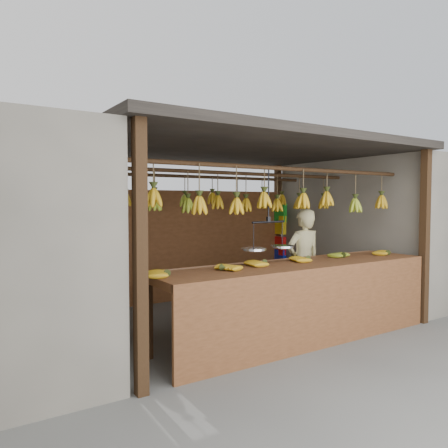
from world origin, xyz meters
TOP-DOWN VIEW (x-y plane):
  - ground at (0.00, 0.00)m, footprint 80.00×80.00m
  - stall at (0.00, 0.33)m, footprint 4.30×3.30m
  - neighbor_right at (3.60, 0.00)m, footprint 3.00×3.00m
  - counter at (0.10, -1.23)m, footprint 3.63×0.82m
  - hanging_bananas at (-0.01, -0.00)m, footprint 3.64×2.23m
  - balance_scale at (-0.25, -1.00)m, footprint 0.73×0.32m
  - vendor at (0.96, -0.30)m, footprint 0.59×0.42m
  - bag_bundles at (1.94, 1.35)m, footprint 0.08×0.26m

SIDE VIEW (x-z plane):
  - ground at x=0.00m, z-range 0.00..0.00m
  - counter at x=0.10m, z-range 0.23..1.19m
  - vendor at x=0.96m, z-range 0.00..1.51m
  - bag_bundles at x=1.94m, z-range 0.39..1.58m
  - balance_scale at x=-0.25m, z-range 0.68..1.60m
  - neighbor_right at x=3.60m, z-range 0.00..2.30m
  - hanging_bananas at x=-0.01m, z-range 1.42..1.81m
  - stall at x=0.00m, z-range 0.77..3.17m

